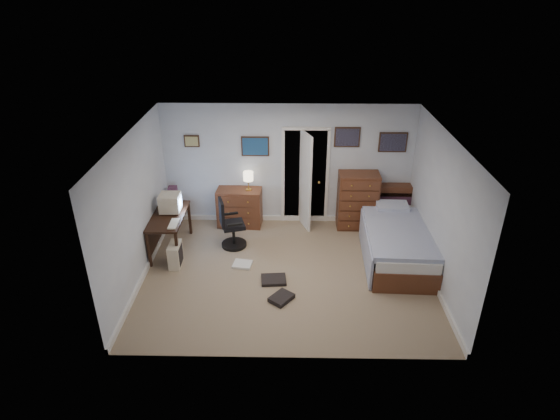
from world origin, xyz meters
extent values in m
cube|color=gray|center=(0.00, 0.00, -0.01)|extent=(5.00, 4.00, 0.02)
cube|color=black|center=(-2.20, 0.78, 0.71)|extent=(0.59, 1.27, 0.04)
cube|color=black|center=(-2.45, 0.19, 0.34)|extent=(0.05, 0.05, 0.69)
cube|color=black|center=(-1.94, 0.19, 0.34)|extent=(0.05, 0.05, 0.69)
cube|color=black|center=(-2.46, 1.37, 0.34)|extent=(0.05, 0.05, 0.69)
cube|color=black|center=(-1.95, 1.38, 0.34)|extent=(0.05, 0.05, 0.69)
cube|color=black|center=(-2.47, 0.78, 0.39)|extent=(0.04, 1.16, 0.49)
cube|color=beige|center=(-2.18, 0.93, 0.91)|extent=(0.37, 0.35, 0.33)
cube|color=#8CB2F2|center=(-1.99, 0.93, 0.91)|extent=(0.01, 0.27, 0.21)
cube|color=beige|center=(-2.18, 0.93, 0.74)|extent=(0.24, 0.24, 0.02)
cube|color=beige|center=(-2.02, 0.43, 0.74)|extent=(0.15, 0.39, 0.02)
cube|color=beige|center=(-2.00, 0.23, 0.22)|extent=(0.20, 0.41, 0.44)
cube|color=black|center=(-1.90, 0.23, 0.22)|extent=(0.01, 0.29, 0.34)
cylinder|color=black|center=(-1.03, 0.92, 0.03)|extent=(0.60, 0.60, 0.06)
cylinder|color=black|center=(-1.03, 0.92, 0.23)|extent=(0.07, 0.07, 0.37)
cube|color=black|center=(-1.03, 0.92, 0.45)|extent=(0.51, 0.51, 0.07)
cube|color=black|center=(-1.22, 0.87, 0.74)|extent=(0.16, 0.37, 0.51)
cube|color=black|center=(-0.97, 0.71, 0.58)|extent=(0.28, 0.12, 0.04)
cube|color=black|center=(-1.09, 1.14, 0.58)|extent=(0.28, 0.12, 0.04)
cube|color=maroon|center=(-2.32, 1.72, 0.44)|extent=(0.19, 0.19, 0.87)
cube|color=#59301C|center=(-0.99, 1.77, 0.40)|extent=(0.92, 0.50, 0.80)
cylinder|color=gold|center=(-0.79, 1.77, 0.81)|extent=(0.13, 0.13, 0.02)
cylinder|color=gold|center=(-0.79, 1.77, 0.93)|extent=(0.03, 0.03, 0.24)
cylinder|color=beige|center=(-0.79, 1.77, 1.10)|extent=(0.21, 0.21, 0.18)
cube|color=black|center=(0.35, 2.30, 1.00)|extent=(0.90, 0.60, 2.00)
cube|color=white|center=(-0.10, 1.97, 1.00)|extent=(0.06, 0.05, 2.00)
cube|color=white|center=(0.80, 1.97, 1.00)|extent=(0.06, 0.05, 2.00)
cube|color=white|center=(0.35, 1.97, 2.02)|extent=(0.96, 0.05, 0.06)
cube|color=white|center=(0.31, 1.86, 1.00)|extent=(0.31, 0.77, 2.00)
sphere|color=gold|center=(0.62, 1.71, 1.00)|extent=(0.06, 0.06, 0.06)
cube|color=#59301C|center=(1.42, 1.75, 0.59)|extent=(0.80, 0.47, 1.17)
cube|color=#59301C|center=(2.23, 1.88, 0.44)|extent=(0.98, 0.26, 0.88)
cube|color=black|center=(2.23, 1.80, 0.61)|extent=(0.90, 0.11, 0.29)
cube|color=maroon|center=(2.23, 1.80, 0.57)|extent=(0.79, 0.13, 0.22)
cube|color=#59301C|center=(2.00, 0.53, 0.19)|extent=(1.18, 2.22, 0.38)
cube|color=white|center=(2.00, 0.53, 0.48)|extent=(1.14, 2.18, 0.20)
cube|color=#54639D|center=(2.00, 0.42, 0.60)|extent=(1.23, 1.90, 0.11)
cube|color=#54639D|center=(1.42, 0.45, 0.31)|extent=(0.12, 1.85, 0.59)
cube|color=#788BC1|center=(2.03, 1.35, 0.64)|extent=(0.62, 0.44, 0.14)
cube|color=#331E11|center=(-1.90, 1.98, 1.75)|extent=(0.30, 0.03, 0.24)
cube|color=#9A8D54|center=(-1.90, 1.96, 1.75)|extent=(0.25, 0.01, 0.19)
cube|color=#331E11|center=(-0.65, 1.98, 1.65)|extent=(0.55, 0.03, 0.40)
cube|color=#0D4D5F|center=(-0.65, 1.96, 1.65)|extent=(0.50, 0.01, 0.35)
cube|color=#331E11|center=(1.15, 1.98, 1.85)|extent=(0.50, 0.03, 0.40)
cube|color=black|center=(1.15, 1.96, 1.85)|extent=(0.45, 0.01, 0.35)
cube|color=#331E11|center=(2.05, 1.98, 1.75)|extent=(0.55, 0.03, 0.40)
cube|color=black|center=(2.05, 1.96, 1.75)|extent=(0.50, 0.01, 0.35)
cube|color=black|center=(-0.09, -0.74, 0.04)|extent=(0.45, 0.47, 0.07)
cube|color=black|center=(-0.23, -0.23, 0.03)|extent=(0.45, 0.36, 0.06)
cube|color=silver|center=(-0.81, 0.24, 0.02)|extent=(0.37, 0.33, 0.05)
camera|label=1|loc=(0.00, -6.79, 4.73)|focal=30.00mm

